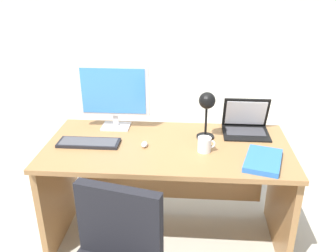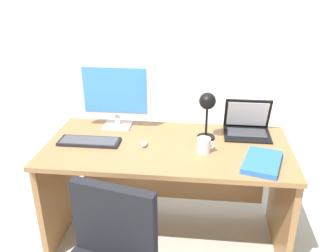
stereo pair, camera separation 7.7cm
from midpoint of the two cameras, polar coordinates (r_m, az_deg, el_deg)
name	(u,v)px [view 2 (the right image)]	position (r m, az deg, el deg)	size (l,w,h in m)	color
ground	(182,145)	(4.01, 2.82, -3.11)	(12.00, 12.00, 0.00)	#B7B2A3
back_wall	(193,1)	(5.47, 4.46, 19.40)	(10.00, 0.10, 2.80)	silver
desk	(168,171)	(2.49, 0.93, -7.32)	(1.61, 0.77, 0.76)	#9E7042
monitor	(115,92)	(2.53, -7.61, 5.47)	(0.50, 0.16, 0.47)	silver
laptop	(247,123)	(2.56, 13.48, 0.53)	(0.32, 0.27, 0.25)	black
keyboard	(89,141)	(2.40, -11.67, -2.47)	(0.40, 0.15, 0.02)	black
mouse	(144,144)	(2.31, -2.92, -2.92)	(0.04, 0.07, 0.03)	silver
desk_lamp	(207,107)	(2.33, 7.28, 3.07)	(0.12, 0.14, 0.34)	black
book	(262,162)	(2.18, 15.94, -5.62)	(0.28, 0.36, 0.03)	blue
coffee_mug	(204,145)	(2.24, 6.82, -3.09)	(0.11, 0.09, 0.10)	white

